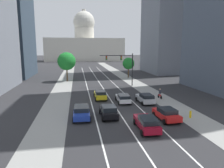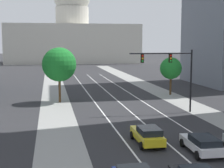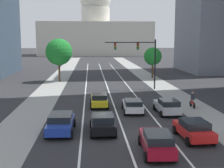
# 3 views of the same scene
# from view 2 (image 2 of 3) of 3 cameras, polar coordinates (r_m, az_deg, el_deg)

# --- Properties ---
(ground_plane) EXTENTS (400.00, 400.00, 0.00)m
(ground_plane) POSITION_cam_2_polar(r_m,az_deg,el_deg) (56.73, -0.99, -1.18)
(ground_plane) COLOR #2B2B2D
(sidewalk_left) EXTENTS (3.89, 130.00, 0.01)m
(sidewalk_left) POSITION_cam_2_polar(r_m,az_deg,el_deg) (51.04, -9.51, -2.19)
(sidewalk_left) COLOR gray
(sidewalk_left) RESTS_ON ground
(sidewalk_right) EXTENTS (3.89, 130.00, 0.01)m
(sidewalk_right) POSITION_cam_2_polar(r_m,az_deg,el_deg) (54.01, 8.82, -1.67)
(sidewalk_right) COLOR gray
(sidewalk_right) RESTS_ON ground
(lane_stripe_left) EXTENTS (0.16, 90.00, 0.01)m
(lane_stripe_left) POSITION_cam_2_polar(r_m,az_deg,el_deg) (41.61, -2.06, -4.17)
(lane_stripe_left) COLOR white
(lane_stripe_left) RESTS_ON ground
(lane_stripe_center) EXTENTS (0.16, 90.00, 0.01)m
(lane_stripe_center) POSITION_cam_2_polar(r_m,az_deg,el_deg) (42.20, 2.36, -4.01)
(lane_stripe_center) COLOR white
(lane_stripe_center) RESTS_ON ground
(lane_stripe_right) EXTENTS (0.16, 90.00, 0.01)m
(lane_stripe_right) POSITION_cam_2_polar(r_m,az_deg,el_deg) (43.03, 6.63, -3.84)
(lane_stripe_right) COLOR white
(lane_stripe_right) RESTS_ON ground
(capitol_building) EXTENTS (50.53, 24.37, 33.81)m
(capitol_building) POSITION_cam_2_polar(r_m,az_deg,el_deg) (137.10, -6.63, 7.89)
(capitol_building) COLOR beige
(capitol_building) RESTS_ON ground
(car_white) EXTENTS (2.10, 4.46, 1.35)m
(car_white) POSITION_cam_2_polar(r_m,az_deg,el_deg) (26.06, 14.79, -9.60)
(car_white) COLOR silver
(car_white) RESTS_ON ground
(car_yellow) EXTENTS (1.93, 4.48, 1.46)m
(car_yellow) POSITION_cam_2_polar(r_m,az_deg,el_deg) (27.52, 5.95, -8.43)
(car_yellow) COLOR yellow
(car_yellow) RESTS_ON ground
(traffic_signal_mast) EXTENTS (7.40, 0.39, 7.24)m
(traffic_signal_mast) POSITION_cam_2_polar(r_m,az_deg,el_deg) (39.39, 10.16, 2.73)
(traffic_signal_mast) COLOR black
(traffic_signal_mast) RESTS_ON ground
(street_tree_mid_right) EXTENTS (3.35, 3.35, 5.77)m
(street_tree_mid_right) POSITION_cam_2_polar(r_m,az_deg,el_deg) (53.15, 9.81, 2.58)
(street_tree_mid_right) COLOR #51381E
(street_tree_mid_right) RESTS_ON ground
(street_tree_near_left) EXTENTS (4.56, 4.56, 7.40)m
(street_tree_near_left) POSITION_cam_2_polar(r_m,az_deg,el_deg) (46.05, -8.82, 3.23)
(street_tree_near_left) COLOR #51381E
(street_tree_near_left) RESTS_ON ground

